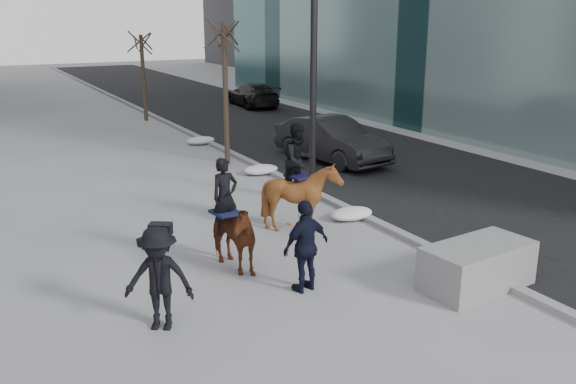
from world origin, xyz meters
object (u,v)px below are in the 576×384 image
planter (477,266)px  mounted_right (301,189)px  car_near (331,140)px  mounted_left (228,229)px

planter → mounted_right: (-1.34, 4.32, 0.60)m
planter → car_near: (3.18, 10.05, 0.34)m
planter → mounted_right: size_ratio=0.84×
car_near → mounted_left: (-6.92, -7.02, 0.08)m
mounted_left → mounted_right: size_ratio=0.89×
car_near → mounted_left: size_ratio=2.05×
car_near → mounted_right: mounted_right is taller
planter → mounted_left: (-3.75, 3.03, 0.42)m
mounted_left → mounted_right: mounted_right is taller
car_near → mounted_right: 7.30m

